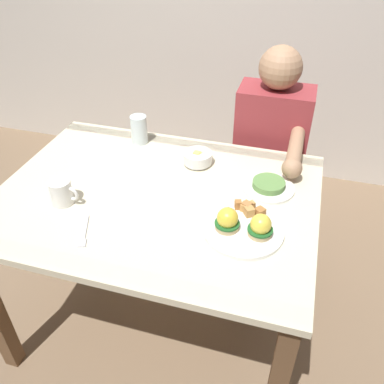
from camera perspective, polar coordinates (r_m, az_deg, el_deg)
The scene contains 9 objects.
ground_plane at distance 2.07m, azimuth -3.95°, elevation -16.85°, with size 6.00×6.00×0.00m, color #7F664C.
dining_table at distance 1.61m, azimuth -4.88°, elevation -3.32°, with size 1.20×0.90×0.74m.
eggs_benedict_plate at distance 1.37m, azimuth 7.24°, elevation -4.67°, with size 0.27×0.27×0.09m.
fruit_bowl at distance 1.69m, azimuth 0.79°, elevation 4.77°, with size 0.12×0.12×0.06m.
coffee_mug at distance 1.54m, azimuth -17.77°, elevation 0.05°, with size 0.11×0.08×0.09m.
fork at distance 1.41m, azimuth -14.83°, elevation -5.56°, with size 0.07×0.15×0.00m.
water_glass_near at distance 1.85m, azimuth -7.39°, elevation 8.43°, with size 0.07×0.07×0.13m.
side_plate at distance 1.58m, azimuth 10.63°, elevation 0.81°, with size 0.20×0.20×0.04m.
diner_person at distance 2.02m, azimuth 10.85°, elevation 5.80°, with size 0.34×0.54×1.14m.
Camera 1 is at (0.48, -1.14, 1.67)m, focal length 38.16 mm.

